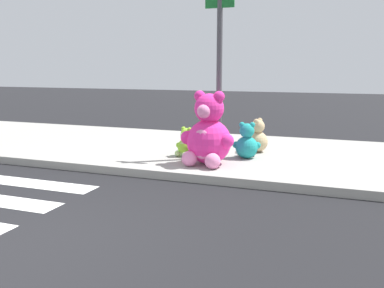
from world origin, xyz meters
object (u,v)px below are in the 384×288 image
sign_pole (219,71)px  plush_lime (186,145)px  plush_pink_large (208,135)px  plush_tan (257,138)px  plush_teal (247,144)px

sign_pole → plush_lime: 1.60m
plush_pink_large → plush_tan: bearing=66.6°
sign_pole → plush_pink_large: (-0.03, -0.59, -1.16)m
sign_pole → plush_tan: bearing=55.0°
plush_tan → plush_lime: (-1.25, -0.94, -0.05)m
sign_pole → plush_tan: (0.59, 0.85, -1.41)m
plush_tan → plush_teal: bearing=-95.2°
sign_pole → plush_lime: size_ratio=5.36×
plush_teal → plush_tan: (0.06, 0.68, -0.00)m
sign_pole → plush_tan: 1.75m
plush_pink_large → plush_lime: 0.86m
plush_teal → plush_lime: bearing=-167.8°
plush_tan → plush_lime: 1.56m
plush_lime → plush_tan: bearing=36.9°
plush_teal → plush_pink_large: bearing=-126.4°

